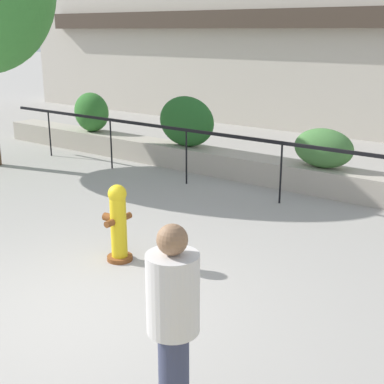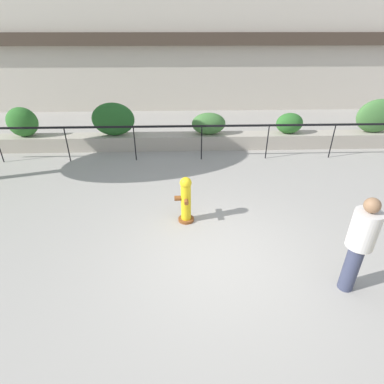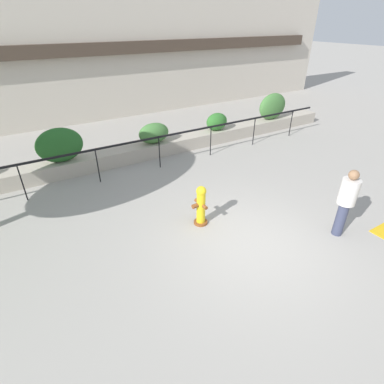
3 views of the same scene
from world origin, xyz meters
The scene contains 10 objects.
ground_plane centered at (0.00, 0.00, 0.00)m, with size 120.00×120.00×0.00m, color #9E9991.
building_facade centered at (0.00, 11.98, 3.99)m, with size 30.00×1.36×8.00m.
planter_wall_low centered at (0.00, 6.00, 0.25)m, with size 18.00×0.70×0.50m, color #ADA393.
fence_railing_segment centered at (0.00, 4.90, 1.02)m, with size 15.00×0.05×1.15m.
hedge_bush_1 centered at (-2.98, 6.00, 1.06)m, with size 1.46×0.61×1.13m, color #235B23.
hedge_bush_2 centered at (0.32, 6.00, 0.88)m, with size 1.18×0.62×0.76m, color #427538.
hedge_bush_3 centered at (3.18, 6.00, 0.86)m, with size 0.94×0.61×0.72m, color #2D6B28.
hedge_bush_4 centered at (6.30, 6.00, 1.09)m, with size 1.50×0.56×1.18m, color #427538.
fire_hydrant centered at (-0.58, 1.33, 0.55)m, with size 0.43×0.48×1.08m.
pedestrian centered at (2.05, -0.76, 0.99)m, with size 0.47×0.47×1.73m.
Camera 3 is at (-4.01, -3.94, 4.59)m, focal length 28.00 mm.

